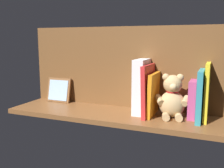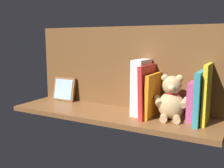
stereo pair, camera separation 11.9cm
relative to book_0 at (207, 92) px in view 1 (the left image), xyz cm
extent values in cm
cube|color=brown|center=(41.07, 3.87, -13.16)|extent=(98.70, 28.56, 2.20)
cube|color=brown|center=(41.07, -8.16, 7.87)|extent=(98.70, 1.50, 39.87)
cube|color=yellow|center=(0.00, 0.00, 0.00)|extent=(1.67, 14.02, 24.13)
cube|color=teal|center=(2.38, 1.34, -1.44)|extent=(2.20, 16.71, 21.24)
cube|color=#B23F72|center=(5.52, -1.36, -3.91)|extent=(3.22, 11.31, 16.31)
ellipsoid|color=tan|center=(13.91, 1.33, -6.25)|extent=(12.97, 12.09, 11.62)
sphere|color=tan|center=(13.91, 1.33, 2.56)|extent=(7.99, 7.99, 7.99)
sphere|color=tan|center=(10.99, 0.66, 5.56)|extent=(3.09, 3.09, 3.09)
sphere|color=tan|center=(16.83, 2.00, 5.56)|extent=(3.09, 3.09, 3.09)
sphere|color=#DBB77F|center=(13.15, 4.64, 1.96)|extent=(3.09, 3.09, 3.09)
cylinder|color=tan|center=(8.20, 1.52, -4.22)|extent=(3.41, 6.00, 4.30)
cylinder|color=tan|center=(18.97, 3.98, -4.22)|extent=(5.39, 6.28, 4.30)
cylinder|color=tan|center=(10.26, 5.56, -10.52)|extent=(3.98, 4.94, 3.09)
cylinder|color=tan|center=(15.36, 6.73, -10.52)|extent=(3.98, 4.94, 3.09)
torus|color=red|center=(13.91, 1.33, -0.62)|extent=(6.35, 6.35, 0.91)
cube|color=orange|center=(22.16, 1.32, -2.56)|extent=(2.28, 16.66, 19.04)
cube|color=red|center=(24.36, 2.10, -0.71)|extent=(2.54, 18.23, 22.75)
cube|color=white|center=(28.17, 0.03, 0.34)|extent=(4.92, 13.88, 24.81)
cube|color=brown|center=(75.94, -4.73, -5.65)|extent=(13.87, 4.14, 13.09)
cube|color=#99B7D1|center=(75.94, -4.01, -5.65)|extent=(11.65, 2.85, 10.85)
camera|label=1|loc=(-3.80, 112.78, 21.27)|focal=41.66mm
camera|label=2|loc=(-14.59, 107.68, 21.27)|focal=41.66mm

